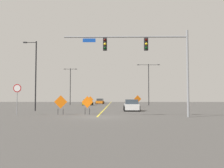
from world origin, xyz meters
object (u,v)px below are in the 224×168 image
object	(u,v)px
traffic_signal_assembly	(148,53)
construction_sign_left_shoulder	(87,103)
street_lamp_far_left	(70,83)
construction_sign_left_lane	(138,100)
car_yellow_far	(88,102)
street_lamp_mid_right	(149,81)
construction_sign_median_far	(61,103)
construction_sign_right_shoulder	(90,100)
street_lamp_near_left	(35,73)
car_white_near	(131,106)
stop_sign	(17,93)
car_orange_distant	(100,101)

from	to	relation	value
traffic_signal_assembly	construction_sign_left_shoulder	world-z (taller)	traffic_signal_assembly
street_lamp_far_left	construction_sign_left_lane	size ratio (longest dim) A/B	4.13
car_yellow_far	street_lamp_mid_right	bearing A→B (deg)	-8.03
construction_sign_median_far	street_lamp_far_left	bearing A→B (deg)	98.46
construction_sign_left_lane	construction_sign_median_far	bearing A→B (deg)	-116.27
construction_sign_right_shoulder	street_lamp_near_left	bearing A→B (deg)	-103.74
traffic_signal_assembly	construction_sign_left_shoulder	distance (m)	7.81
car_white_near	street_lamp_mid_right	bearing A→B (deg)	77.37
stop_sign	street_lamp_far_left	distance (m)	36.13
street_lamp_mid_right	construction_sign_left_lane	world-z (taller)	street_lamp_mid_right
construction_sign_left_lane	car_white_near	distance (m)	11.24
street_lamp_far_left	traffic_signal_assembly	bearing A→B (deg)	-70.78
street_lamp_mid_right	construction_sign_right_shoulder	distance (m)	13.21
street_lamp_near_left	street_lamp_far_left	xyz separation A→B (m)	(-0.49, 28.15, 0.21)
street_lamp_near_left	car_white_near	world-z (taller)	street_lamp_near_left
construction_sign_left_shoulder	traffic_signal_assembly	bearing A→B (deg)	-31.71
street_lamp_mid_right	construction_sign_left_lane	size ratio (longest dim) A/B	4.30
construction_sign_left_lane	street_lamp_near_left	bearing A→B (deg)	-140.45
construction_sign_median_far	construction_sign_right_shoulder	bearing A→B (deg)	89.52
street_lamp_far_left	construction_sign_left_shoulder	xyz separation A→B (m)	(7.77, -34.74, -3.85)
street_lamp_far_left	construction_sign_right_shoulder	bearing A→B (deg)	-55.32
stop_sign	car_yellow_far	distance (m)	33.10
car_yellow_far	car_orange_distant	bearing A→B (deg)	80.71
traffic_signal_assembly	construction_sign_median_far	bearing A→B (deg)	159.28
traffic_signal_assembly	street_lamp_mid_right	size ratio (longest dim) A/B	1.20
street_lamp_far_left	car_yellow_far	distance (m)	6.91
car_orange_distant	construction_sign_left_lane	bearing A→B (deg)	-73.12
street_lamp_near_left	street_lamp_mid_right	world-z (taller)	street_lamp_mid_right
stop_sign	street_lamp_mid_right	bearing A→B (deg)	62.24
traffic_signal_assembly	construction_sign_left_lane	xyz separation A→B (m)	(0.96, 21.37, -4.14)
traffic_signal_assembly	car_yellow_far	world-z (taller)	traffic_signal_assembly
street_lamp_near_left	construction_sign_left_lane	distance (m)	18.18
stop_sign	construction_sign_median_far	world-z (taller)	stop_sign
construction_sign_right_shoulder	car_orange_distant	size ratio (longest dim) A/B	0.48
stop_sign	construction_sign_right_shoulder	world-z (taller)	stop_sign
construction_sign_median_far	construction_sign_right_shoulder	size ratio (longest dim) A/B	0.97
street_lamp_near_left	stop_sign	bearing A→B (deg)	-84.03
car_white_near	car_yellow_far	size ratio (longest dim) A/B	0.98
street_lamp_near_left	construction_sign_left_lane	world-z (taller)	street_lamp_near_left
car_yellow_far	street_lamp_far_left	bearing A→B (deg)	145.45
street_lamp_mid_right	car_yellow_far	distance (m)	14.13
construction_sign_median_far	construction_sign_left_lane	size ratio (longest dim) A/B	0.91
traffic_signal_assembly	construction_sign_median_far	xyz separation A→B (m)	(-8.07, 3.06, -4.31)
street_lamp_mid_right	street_lamp_far_left	distance (m)	18.34
street_lamp_near_left	construction_sign_left_shoulder	bearing A→B (deg)	-42.13
construction_sign_left_lane	car_white_near	world-z (taller)	construction_sign_left_lane
traffic_signal_assembly	street_lamp_far_left	size ratio (longest dim) A/B	1.25
construction_sign_right_shoulder	car_yellow_far	bearing A→B (deg)	101.79
street_lamp_near_left	car_orange_distant	bearing A→B (deg)	80.94
car_white_near	car_orange_distant	bearing A→B (deg)	99.38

